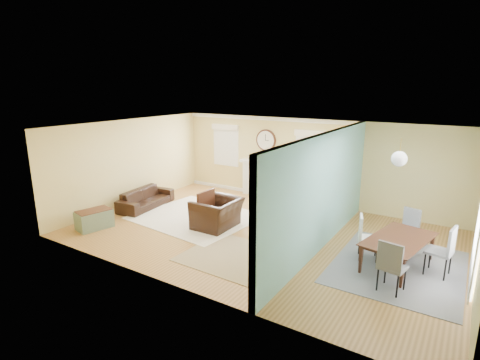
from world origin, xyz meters
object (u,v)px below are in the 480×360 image
object	(u,v)px
eames_chair	(217,213)
green_chair	(293,199)
sofa	(146,198)
credenza	(330,208)
dining_table	(399,253)

from	to	relation	value
eames_chair	green_chair	distance (m)	2.53
sofa	credenza	distance (m)	5.37
credenza	green_chair	bearing A→B (deg)	160.91
credenza	dining_table	bearing A→B (deg)	-39.57
sofa	dining_table	size ratio (longest dim) A/B	1.08
dining_table	green_chair	bearing A→B (deg)	69.24
sofa	green_chair	bearing A→B (deg)	-68.29
sofa	green_chair	world-z (taller)	green_chair
green_chair	sofa	bearing A→B (deg)	27.27
eames_chair	dining_table	world-z (taller)	eames_chair
eames_chair	credenza	xyz separation A→B (m)	(2.33, 1.86, 0.02)
dining_table	sofa	bearing A→B (deg)	101.81
sofa	dining_table	world-z (taller)	dining_table
green_chair	dining_table	bearing A→B (deg)	145.94
eames_chair	credenza	world-z (taller)	credenza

